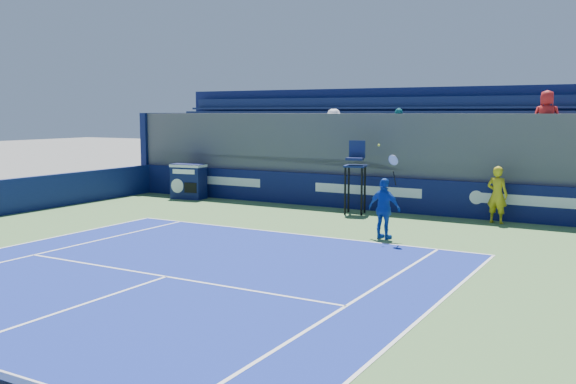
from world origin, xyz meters
The scene contains 6 objects.
ball_person centered at (4.53, 16.57, 0.90)m, with size 0.65×0.42×1.78m, color gold.
back_hoarding centered at (0.00, 17.10, 0.60)m, with size 20.40×0.21×1.20m.
match_clock centered at (-7.33, 16.32, 0.74)m, with size 1.40×0.87×1.40m.
umpire_chair centered at (-0.04, 16.14, 1.53)m, with size 0.83×0.83×2.48m.
tennis_player centered at (2.44, 12.49, 0.85)m, with size 1.03×0.60×2.57m.
stadium_seating centered at (0.02, 19.15, 1.84)m, with size 21.00×4.05×4.40m.
Camera 1 is at (8.70, -3.64, 3.42)m, focal length 40.00 mm.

